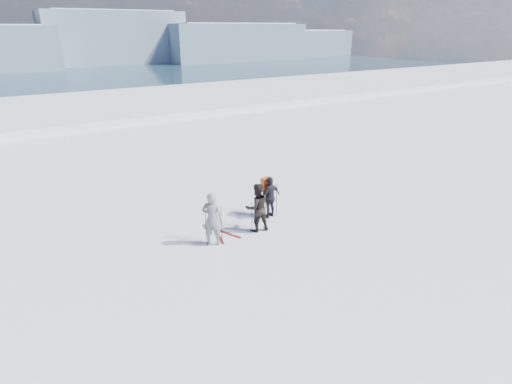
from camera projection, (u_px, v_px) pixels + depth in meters
lake_basin at (123, 175)px, 38.42m from camera, size 820.00×820.00×71.62m
far_mountain_range at (42, 42)px, 388.05m from camera, size 770.00×110.00×53.00m
skier_grey at (212, 219)px, 12.97m from camera, size 0.80×0.77×1.85m
skier_dark at (257, 207)px, 13.87m from camera, size 0.94×0.78×1.77m
skier_pack at (270, 197)px, 14.90m from camera, size 1.01×0.56×1.62m
backpack at (266, 168)px, 14.66m from camera, size 0.38×0.25×0.54m
ski_poles at (249, 215)px, 13.93m from camera, size 3.24×0.81×1.37m
skis_loose at (220, 232)px, 14.06m from camera, size 0.78×1.67×0.03m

